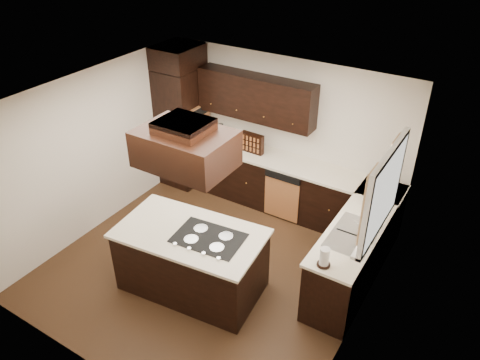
# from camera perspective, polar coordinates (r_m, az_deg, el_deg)

# --- Properties ---
(floor) EXTENTS (4.20, 4.20, 0.02)m
(floor) POSITION_cam_1_polar(r_m,az_deg,el_deg) (6.88, -3.40, -10.28)
(floor) COLOR #55361E
(floor) RESTS_ON ground
(ceiling) EXTENTS (4.20, 4.20, 0.02)m
(ceiling) POSITION_cam_1_polar(r_m,az_deg,el_deg) (5.52, -4.23, 9.56)
(ceiling) COLOR white
(ceiling) RESTS_ON ground
(wall_back) EXTENTS (4.20, 0.02, 2.50)m
(wall_back) POSITION_cam_1_polar(r_m,az_deg,el_deg) (7.69, 5.33, 5.87)
(wall_back) COLOR silver
(wall_back) RESTS_ON ground
(wall_front) EXTENTS (4.20, 0.02, 2.50)m
(wall_front) POSITION_cam_1_polar(r_m,az_deg,el_deg) (4.93, -18.34, -12.83)
(wall_front) COLOR silver
(wall_front) RESTS_ON ground
(wall_left) EXTENTS (0.02, 4.20, 2.50)m
(wall_left) POSITION_cam_1_polar(r_m,az_deg,el_deg) (7.39, -17.31, 3.33)
(wall_left) COLOR silver
(wall_left) RESTS_ON ground
(wall_right) EXTENTS (0.02, 4.20, 2.50)m
(wall_right) POSITION_cam_1_polar(r_m,az_deg,el_deg) (5.38, 15.13, -7.89)
(wall_right) COLOR silver
(wall_right) RESTS_ON ground
(oven_column) EXTENTS (0.65, 0.75, 2.12)m
(oven_column) POSITION_cam_1_polar(r_m,az_deg,el_deg) (8.34, -7.01, 6.44)
(oven_column) COLOR black
(oven_column) RESTS_ON floor
(wall_oven_face) EXTENTS (0.05, 0.62, 0.78)m
(wall_oven_face) POSITION_cam_1_polar(r_m,az_deg,el_deg) (8.11, -5.07, 6.29)
(wall_oven_face) COLOR #BD7340
(wall_oven_face) RESTS_ON oven_column
(base_cabinets_back) EXTENTS (2.93, 0.60, 0.88)m
(base_cabinets_back) POSITION_cam_1_polar(r_m,az_deg,el_deg) (7.83, 4.23, -0.37)
(base_cabinets_back) COLOR black
(base_cabinets_back) RESTS_ON floor
(base_cabinets_right) EXTENTS (0.60, 2.40, 0.88)m
(base_cabinets_right) POSITION_cam_1_polar(r_m,az_deg,el_deg) (6.63, 14.14, -8.16)
(base_cabinets_right) COLOR black
(base_cabinets_right) RESTS_ON floor
(countertop_back) EXTENTS (2.93, 0.63, 0.04)m
(countertop_back) POSITION_cam_1_polar(r_m,az_deg,el_deg) (7.58, 4.31, 2.52)
(countertop_back) COLOR #F5E7CB
(countertop_back) RESTS_ON base_cabinets_back
(countertop_right) EXTENTS (0.63, 2.40, 0.04)m
(countertop_right) POSITION_cam_1_polar(r_m,az_deg,el_deg) (6.35, 14.55, -4.93)
(countertop_right) COLOR #F5E7CB
(countertop_right) RESTS_ON base_cabinets_right
(upper_cabinets) EXTENTS (2.00, 0.34, 0.72)m
(upper_cabinets) POSITION_cam_1_polar(r_m,az_deg,el_deg) (7.51, 1.95, 9.99)
(upper_cabinets) COLOR black
(upper_cabinets) RESTS_ON wall_back
(dishwasher_front) EXTENTS (0.60, 0.05, 0.72)m
(dishwasher_front) POSITION_cam_1_polar(r_m,az_deg,el_deg) (7.52, 5.12, -2.30)
(dishwasher_front) COLOR #BD7340
(dishwasher_front) RESTS_ON floor
(window_frame) EXTENTS (0.06, 1.32, 1.12)m
(window_frame) POSITION_cam_1_polar(r_m,az_deg,el_deg) (5.60, 17.11, -1.45)
(window_frame) COLOR silver
(window_frame) RESTS_ON wall_right
(window_pane) EXTENTS (0.00, 1.20, 1.00)m
(window_pane) POSITION_cam_1_polar(r_m,az_deg,el_deg) (5.60, 17.38, -1.53)
(window_pane) COLOR white
(window_pane) RESTS_ON wall_right
(curtain_left) EXTENTS (0.02, 0.34, 0.90)m
(curtain_left) POSITION_cam_1_polar(r_m,az_deg,el_deg) (5.24, 15.24, -2.96)
(curtain_left) COLOR beige
(curtain_left) RESTS_ON wall_right
(curtain_right) EXTENTS (0.02, 0.34, 0.90)m
(curtain_right) POSITION_cam_1_polar(r_m,az_deg,el_deg) (5.94, 17.82, 1.01)
(curtain_right) COLOR beige
(curtain_right) RESTS_ON wall_right
(sink_rim) EXTENTS (0.52, 0.84, 0.01)m
(sink_rim) POSITION_cam_1_polar(r_m,az_deg,el_deg) (6.06, 13.62, -6.49)
(sink_rim) COLOR silver
(sink_rim) RESTS_ON countertop_right
(island) EXTENTS (1.90, 1.17, 0.88)m
(island) POSITION_cam_1_polar(r_m,az_deg,el_deg) (6.28, -5.91, -9.81)
(island) COLOR black
(island) RESTS_ON floor
(island_top) EXTENTS (1.97, 1.24, 0.04)m
(island_top) POSITION_cam_1_polar(r_m,az_deg,el_deg) (5.98, -6.14, -6.50)
(island_top) COLOR #F5E7CB
(island_top) RESTS_ON island
(cooktop) EXTENTS (0.91, 0.66, 0.01)m
(cooktop) POSITION_cam_1_polar(r_m,az_deg,el_deg) (5.85, -3.85, -7.05)
(cooktop) COLOR black
(cooktop) RESTS_ON island_top
(range_hood) EXTENTS (1.05, 0.72, 0.42)m
(range_hood) POSITION_cam_1_polar(r_m,az_deg,el_deg) (5.22, -6.69, 3.81)
(range_hood) COLOR black
(range_hood) RESTS_ON ceiling
(hood_duct) EXTENTS (0.55, 0.50, 0.13)m
(hood_duct) POSITION_cam_1_polar(r_m,az_deg,el_deg) (5.10, -6.88, 6.54)
(hood_duct) COLOR black
(hood_duct) RESTS_ON ceiling
(blender_base) EXTENTS (0.15, 0.15, 0.10)m
(blender_base) POSITION_cam_1_polar(r_m,az_deg,el_deg) (7.95, -2.36, 4.63)
(blender_base) COLOR silver
(blender_base) RESTS_ON countertop_back
(blender_pitcher) EXTENTS (0.13, 0.13, 0.26)m
(blender_pitcher) POSITION_cam_1_polar(r_m,az_deg,el_deg) (7.87, -2.39, 5.80)
(blender_pitcher) COLOR silver
(blender_pitcher) RESTS_ON blender_base
(spice_rack) EXTENTS (0.40, 0.12, 0.33)m
(spice_rack) POSITION_cam_1_polar(r_m,az_deg,el_deg) (7.66, 1.50, 4.53)
(spice_rack) COLOR black
(spice_rack) RESTS_ON countertop_back
(mixing_bowl) EXTENTS (0.35, 0.35, 0.07)m
(mixing_bowl) POSITION_cam_1_polar(r_m,az_deg,el_deg) (8.14, -3.24, 5.15)
(mixing_bowl) COLOR silver
(mixing_bowl) RESTS_ON countertop_back
(soap_bottle) EXTENTS (0.09, 0.10, 0.17)m
(soap_bottle) POSITION_cam_1_polar(r_m,az_deg,el_deg) (6.55, 15.04, -2.68)
(soap_bottle) COLOR silver
(soap_bottle) RESTS_ON countertop_right
(paper_towel) EXTENTS (0.14, 0.14, 0.24)m
(paper_towel) POSITION_cam_1_polar(r_m,az_deg,el_deg) (5.47, 10.25, -9.26)
(paper_towel) COLOR silver
(paper_towel) RESTS_ON countertop_right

